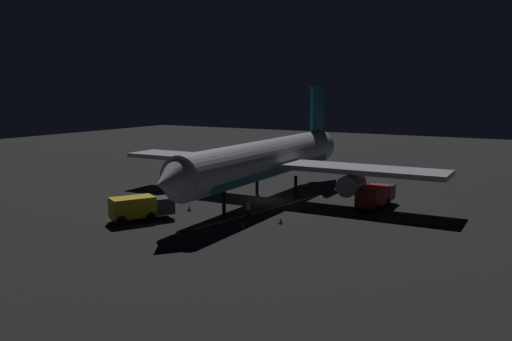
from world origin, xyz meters
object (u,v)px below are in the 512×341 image
Objects in this scene: traffic_cone_near_left at (281,221)px; traffic_cone_near_right at (243,225)px; catering_truck at (375,196)px; baggage_truck at (139,208)px; ground_crew_worker at (248,210)px; traffic_cone_under_wing at (189,208)px; airliner at (268,160)px.

traffic_cone_near_right is at bearing 54.87° from traffic_cone_near_left.
catering_truck is 11.71× the size of traffic_cone_near_right.
ground_crew_worker is at bearing -146.40° from baggage_truck.
catering_truck is at bearing -128.77° from ground_crew_worker.
traffic_cone_near_left is (-11.57, -5.46, -0.92)m from baggage_truck.
ground_crew_worker is (8.56, 10.65, -0.27)m from catering_truck.
baggage_truck is 9.84m from traffic_cone_near_right.
traffic_cone_near_right is at bearing 113.16° from ground_crew_worker.
traffic_cone_under_wing is (8.01, -2.96, 0.00)m from traffic_cone_near_right.
catering_truck is at bearing -115.97° from traffic_cone_near_left.
airliner reaches higher than traffic_cone_under_wing.
traffic_cone_near_right is at bearing 108.99° from airliner.
baggage_truck is 10.76× the size of traffic_cone_near_right.
baggage_truck is at bearing 25.24° from traffic_cone_near_left.
catering_truck is 11.71× the size of traffic_cone_under_wing.
catering_truck is 18.67m from traffic_cone_under_wing.
airliner reaches higher than ground_crew_worker.
catering_truck is at bearing -118.12° from traffic_cone_near_right.
airliner is 15.57m from baggage_truck.
ground_crew_worker is at bearing 51.23° from catering_truck.
airliner is 11.91m from catering_truck.
ground_crew_worker is 3.16× the size of traffic_cone_near_left.
baggage_truck reaches higher than catering_truck.
traffic_cone_near_right is (-4.06, 11.78, -4.04)m from airliner.
ground_crew_worker reaches higher than traffic_cone_near_left.
traffic_cone_near_left is (-3.37, -0.01, -0.64)m from ground_crew_worker.
ground_crew_worker is 6.77m from traffic_cone_under_wing.
traffic_cone_near_left and traffic_cone_under_wing have the same top height.
baggage_truck is 5.71m from traffic_cone_under_wing.
ground_crew_worker is 3.16× the size of traffic_cone_near_right.
traffic_cone_under_wing is at bearing 0.11° from ground_crew_worker.
baggage_truck is 9.86m from ground_crew_worker.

